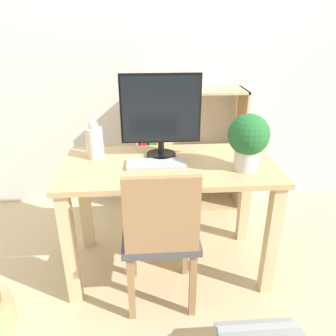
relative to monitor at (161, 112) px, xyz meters
The scene contains 9 objects.
ground_plane 1.01m from the monitor, 71.54° to the right, with size 10.00×10.00×0.00m, color #CCB284.
wall_back 0.88m from the monitor, 87.23° to the left, with size 8.00×0.05×2.60m.
desk 0.44m from the monitor, 71.54° to the right, with size 1.23×0.62×0.73m.
monitor is the anchor object (origin of this frame).
keyboard 0.30m from the monitor, 104.50° to the right, with size 0.33×0.14×0.02m.
vase 0.43m from the monitor, behind, with size 0.10×0.10×0.23m.
potted_plant 0.52m from the monitor, 26.92° to the right, with size 0.22×0.22×0.31m.
chair 0.68m from the monitor, 93.71° to the right, with size 0.40×0.40×0.85m.
bookshelf 0.88m from the monitor, 81.21° to the left, with size 0.86×0.28×1.00m.
Camera 1 is at (-0.13, -1.72, 1.47)m, focal length 35.00 mm.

